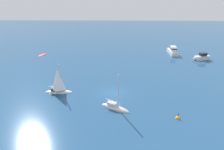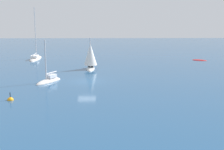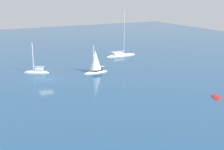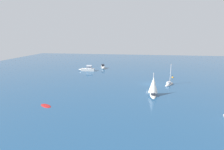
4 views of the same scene
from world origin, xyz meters
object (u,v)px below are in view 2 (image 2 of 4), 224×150
(sailboat, at_px, (49,81))
(dinghy, at_px, (199,60))
(channel_buoy, at_px, (10,100))
(sailboat_1, at_px, (90,58))
(yacht, at_px, (36,59))

(sailboat, xyz_separation_m, dinghy, (-19.94, 26.87, -0.15))
(sailboat, distance_m, channel_buoy, 9.50)
(dinghy, xyz_separation_m, channel_buoy, (29.10, -29.39, 0.01))
(sailboat_1, bearing_deg, sailboat, -27.82)
(sailboat, bearing_deg, sailboat_1, -178.17)
(sailboat, xyz_separation_m, channel_buoy, (9.16, -2.52, -0.15))
(sailboat, bearing_deg, dinghy, 155.95)
(dinghy, bearing_deg, channel_buoy, -105.14)
(sailboat_1, relative_size, dinghy, 1.79)
(sailboat, distance_m, dinghy, 33.46)
(sailboat_1, bearing_deg, dinghy, 114.19)
(sailboat_1, xyz_separation_m, yacht, (-12.30, -12.04, -1.83))
(channel_buoy, bearing_deg, yacht, -172.34)
(sailboat_1, relative_size, yacht, 0.52)
(dinghy, bearing_deg, sailboat, -113.27)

